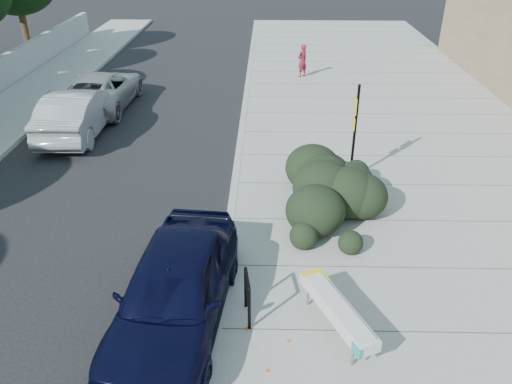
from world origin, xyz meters
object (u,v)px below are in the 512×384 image
bench (337,309)px  bike_rack (247,293)px  suv_silver (101,90)px  wagon_silver (78,112)px  sign_post (355,128)px  sedan_navy (175,289)px  pedestrian (302,61)px

bench → bike_rack: size_ratio=2.22×
suv_silver → wagon_silver: bearing=91.4°
suv_silver → bench: bearing=124.0°
bench → bike_rack: 1.73m
sign_post → bench: bearing=-101.5°
bench → suv_silver: 15.39m
wagon_silver → bench: bearing=128.4°
sign_post → sedan_navy: 7.45m
bench → suv_silver: suv_silver is taller
sedan_navy → wagon_silver: (-5.20, 9.78, -0.01)m
bike_rack → pedestrian: size_ratio=0.64×
bench → sign_post: size_ratio=0.77×
bike_rack → suv_silver: (-6.60, 12.64, -0.01)m
sign_post → pedestrian: 10.88m
sign_post → wagon_silver: (-9.46, 3.74, -0.96)m
bike_rack → sign_post: sign_post is taller
bench → pedestrian: (0.33, 17.16, 0.25)m
suv_silver → bike_rack: bearing=118.9°
sedan_navy → pedestrian: 17.19m
sign_post → suv_silver: (-9.46, 6.62, -1.04)m
sedan_navy → wagon_silver: sedan_navy is taller
bench → bike_rack: (-1.69, 0.33, 0.07)m
bike_rack → wagon_silver: bearing=115.5°
wagon_silver → pedestrian: bearing=-141.7°
pedestrian → bench: bearing=47.4°
bench → sign_post: bearing=55.7°
sedan_navy → pedestrian: size_ratio=3.15×
wagon_silver → bike_rack: bearing=123.0°
sedan_navy → pedestrian: bearing=84.1°
wagon_silver → suv_silver: size_ratio=0.94×
sedan_navy → sign_post: bearing=60.3°
sedan_navy → wagon_silver: bearing=123.6°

